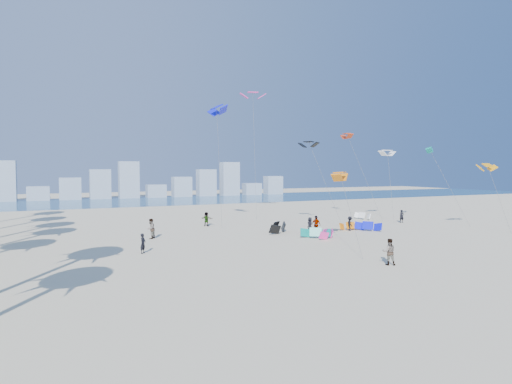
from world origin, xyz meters
name	(u,v)px	position (x,y,z in m)	size (l,w,h in m)	color
ground	(327,286)	(0.00, 0.00, 0.00)	(220.00, 220.00, 0.00)	beige
ocean	(130,201)	(0.00, 72.00, 0.01)	(220.00, 220.00, 0.00)	navy
kitesurfer_near	(143,243)	(-7.69, 14.01, 0.79)	(0.57, 0.38, 1.57)	black
kitesurfer_mid	(389,252)	(6.95, 2.70, 0.92)	(0.89, 0.69, 1.84)	gray
kitesurfers_far	(264,223)	(6.19, 20.90, 0.86)	(31.52, 11.94, 1.92)	black
grounded_kites	(328,227)	(12.33, 17.97, 0.46)	(18.29, 13.76, 1.06)	#F3369F
flying_kites	(311,127)	(14.09, 24.30, 11.68)	(28.24, 31.24, 17.91)	orange
distant_skyline	(117,185)	(-1.19, 82.00, 3.09)	(85.00, 3.00, 8.40)	#9EADBF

